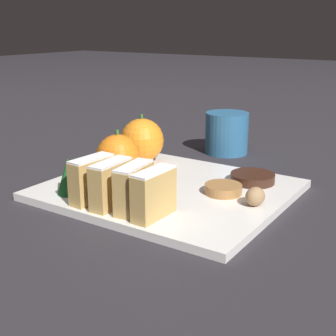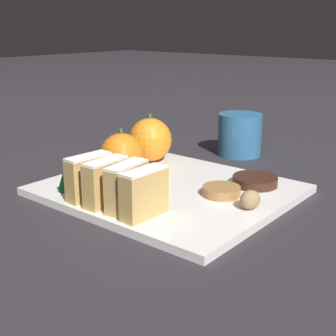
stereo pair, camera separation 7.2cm
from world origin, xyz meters
The scene contains 13 objects.
ground_plane centered at (0.00, 0.00, 0.00)m, with size 6.00×6.00×0.00m, color #28262B.
serving_platter centered at (0.00, 0.00, 0.01)m, with size 0.31×0.36×0.01m.
stollen_slice_front centered at (-0.11, -0.05, 0.04)m, with size 0.07×0.03×0.06m.
stollen_slice_second centered at (-0.11, -0.02, 0.04)m, with size 0.07×0.03×0.06m.
stollen_slice_third centered at (-0.11, 0.02, 0.04)m, with size 0.07×0.03×0.06m.
stollen_slice_fourth centered at (-0.11, 0.06, 0.04)m, with size 0.07×0.03×0.06m.
orange_near centered at (-0.01, 0.09, 0.05)m, with size 0.07×0.07×0.08m.
orange_far centered at (0.09, 0.12, 0.05)m, with size 0.08×0.08×0.09m.
walnut centered at (0.00, -0.15, 0.03)m, with size 0.03×0.03×0.03m.
chocolate_cookie centered at (0.09, -0.10, 0.02)m, with size 0.07×0.07×0.01m.
gingerbread_cookie centered at (0.02, -0.09, 0.02)m, with size 0.06×0.06×0.01m.
evergreen_sprig centered at (-0.11, 0.11, 0.04)m, with size 0.04×0.04×0.06m.
coffee_mug centered at (0.27, 0.03, 0.04)m, with size 0.12×0.09×0.08m.
Camera 2 is at (-0.53, -0.44, 0.26)m, focal length 50.00 mm.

